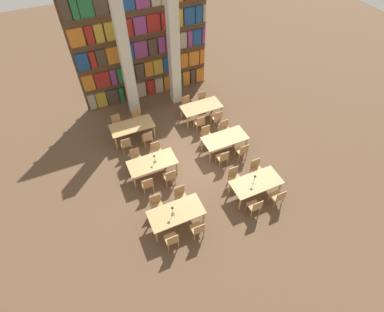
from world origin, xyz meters
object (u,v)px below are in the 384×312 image
at_px(reading_table_1, 256,183).
at_px(reading_table_5, 201,108).
at_px(chair_10, 170,176).
at_px(chair_15, 225,129).
at_px(chair_5, 234,176).
at_px(chair_20, 200,123).
at_px(chair_11, 157,151).
at_px(chair_2, 198,229).
at_px(pillar_left, 125,57).
at_px(chair_23, 203,99).
at_px(chair_6, 278,197).
at_px(chair_17, 117,123).
at_px(chair_21, 187,104).
at_px(reading_table_2, 152,163).
at_px(reading_table_3, 225,139).
at_px(chair_3, 181,195).
at_px(desk_lamp_0, 172,209).
at_px(chair_7, 256,168).
at_px(chair_4, 255,206).
at_px(chair_12, 223,158).
at_px(chair_22, 217,117).
at_px(desk_lamp_1, 255,178).
at_px(desk_lamp_2, 154,157).
at_px(chair_16, 126,144).
at_px(chair_18, 147,138).
at_px(reading_table_0, 176,213).
at_px(chair_1, 157,204).
at_px(chair_9, 136,157).
at_px(reading_table_4, 132,127).
at_px(chair_13, 207,135).
at_px(chair_0, 172,240).
at_px(chair_14, 242,151).

bearing_deg(reading_table_1, reading_table_5, 89.30).
bearing_deg(chair_10, chair_15, 24.88).
distance_m(chair_5, chair_20, 3.40).
bearing_deg(chair_11, chair_2, 90.70).
relative_size(pillar_left, chair_23, 6.91).
height_order(chair_6, chair_17, same).
relative_size(chair_5, chair_21, 1.00).
xyz_separation_m(reading_table_2, reading_table_3, (3.28, 0.02, 0.00)).
height_order(chair_3, reading_table_1, chair_3).
xyz_separation_m(desk_lamp_0, reading_table_5, (3.41, 4.90, -0.39)).
height_order(reading_table_1, chair_15, chair_15).
relative_size(chair_7, chair_10, 1.00).
bearing_deg(chair_4, chair_12, 88.75).
bearing_deg(chair_20, reading_table_1, -84.82).
xyz_separation_m(reading_table_3, chair_22, (0.46, 1.59, -0.19)).
distance_m(desk_lamp_1, desk_lamp_2, 3.89).
bearing_deg(chair_3, chair_16, -71.89).
distance_m(chair_10, chair_11, 1.50).
height_order(chair_12, reading_table_5, chair_12).
height_order(pillar_left, chair_18, pillar_left).
height_order(reading_table_0, chair_1, chair_1).
bearing_deg(chair_9, reading_table_4, -102.19).
relative_size(desk_lamp_2, reading_table_4, 0.21).
height_order(chair_21, chair_22, same).
xyz_separation_m(reading_table_5, chair_22, (0.46, -0.75, -0.19)).
bearing_deg(chair_3, chair_20, -125.04).
height_order(chair_16, chair_21, same).
bearing_deg(chair_13, chair_2, 60.18).
distance_m(chair_0, chair_17, 6.42).
distance_m(chair_7, chair_9, 4.91).
bearing_deg(reading_table_3, desk_lamp_0, -143.16).
bearing_deg(chair_10, reading_table_0, -103.85).
bearing_deg(desk_lamp_1, reading_table_1, -12.24).
xyz_separation_m(reading_table_1, chair_23, (0.52, 5.65, -0.19)).
bearing_deg(chair_5, reading_table_3, -106.83).
bearing_deg(chair_3, chair_17, -77.21).
xyz_separation_m(reading_table_2, chair_14, (3.72, -0.73, -0.19)).
height_order(chair_0, chair_1, same).
bearing_deg(chair_22, desk_lamp_1, -98.67).
bearing_deg(pillar_left, reading_table_0, -94.12).
relative_size(chair_1, chair_18, 1.00).
distance_m(reading_table_0, chair_20, 5.01).
bearing_deg(chair_12, chair_16, 145.11).
bearing_deg(chair_3, chair_23, -123.78).
relative_size(reading_table_2, chair_16, 2.21).
relative_size(reading_table_1, chair_4, 2.21).
bearing_deg(reading_table_3, reading_table_2, -179.60).
bearing_deg(reading_table_4, chair_20, -15.01).
distance_m(chair_15, chair_22, 0.84).
distance_m(chair_5, chair_11, 3.42).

